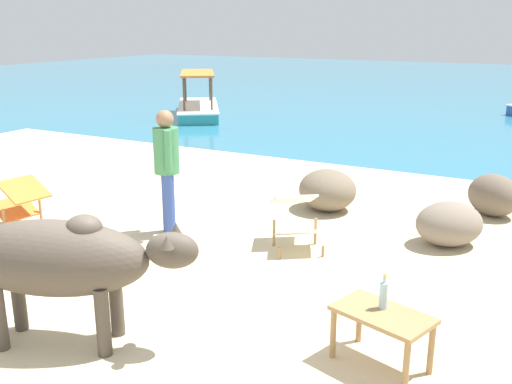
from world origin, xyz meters
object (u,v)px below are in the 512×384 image
at_px(person_standing, 167,163).
at_px(bottle, 383,295).
at_px(low_bench_table, 382,322).
at_px(deck_chair_near, 296,217).
at_px(deck_chair_far, 19,200).
at_px(boat_teal, 198,107).
at_px(cow, 60,259).

bearing_deg(person_standing, bottle, -70.04).
xyz_separation_m(low_bench_table, deck_chair_near, (-1.67, 2.05, -0.00)).
height_order(deck_chair_far, boat_teal, boat_teal).
distance_m(cow, bottle, 2.65).
relative_size(low_bench_table, deck_chair_far, 1.01).
bearing_deg(deck_chair_near, person_standing, -113.09).
bearing_deg(cow, boat_teal, 96.35).
bearing_deg(deck_chair_near, cow, -50.40).
height_order(deck_chair_near, deck_chair_far, same).
xyz_separation_m(low_bench_table, person_standing, (-3.32, 1.70, 0.56)).
distance_m(low_bench_table, deck_chair_near, 2.64).
bearing_deg(bottle, deck_chair_near, 129.77).
height_order(cow, deck_chair_near, cow).
relative_size(person_standing, boat_teal, 0.44).
xyz_separation_m(deck_chair_near, person_standing, (-1.64, -0.35, 0.56)).
relative_size(deck_chair_near, person_standing, 0.58).
bearing_deg(bottle, person_standing, 153.66).
distance_m(cow, low_bench_table, 2.67).
relative_size(low_bench_table, deck_chair_near, 0.92).
xyz_separation_m(cow, low_bench_table, (2.48, 0.91, -0.38)).
distance_m(cow, person_standing, 2.75).
bearing_deg(deck_chair_near, deck_chair_far, -107.71).
height_order(cow, bottle, cow).
xyz_separation_m(person_standing, boat_teal, (-5.39, 8.82, -0.70)).
distance_m(bottle, deck_chair_far, 5.26).
height_order(low_bench_table, bottle, bottle).
bearing_deg(low_bench_table, deck_chair_far, -172.70).
height_order(low_bench_table, person_standing, person_standing).
height_order(cow, low_bench_table, cow).
height_order(deck_chair_near, person_standing, person_standing).
relative_size(low_bench_table, boat_teal, 0.23).
xyz_separation_m(deck_chair_near, boat_teal, (-7.04, 8.47, -0.13)).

